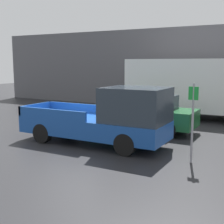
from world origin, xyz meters
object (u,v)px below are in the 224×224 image
object	(u,v)px
pickup_truck	(107,119)
car	(142,112)
parking_sign	(193,119)
delivery_truck	(190,87)

from	to	relation	value
pickup_truck	car	size ratio (longest dim) A/B	1.18
parking_sign	pickup_truck	bearing A→B (deg)	170.29
pickup_truck	car	distance (m)	3.05
parking_sign	car	bearing A→B (deg)	131.38
pickup_truck	delivery_truck	size ratio (longest dim) A/B	0.76
delivery_truck	parking_sign	distance (m)	8.34
car	delivery_truck	distance (m)	4.63
car	delivery_truck	size ratio (longest dim) A/B	0.65
pickup_truck	parking_sign	bearing A→B (deg)	-9.71
delivery_truck	parking_sign	bearing A→B (deg)	-74.74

